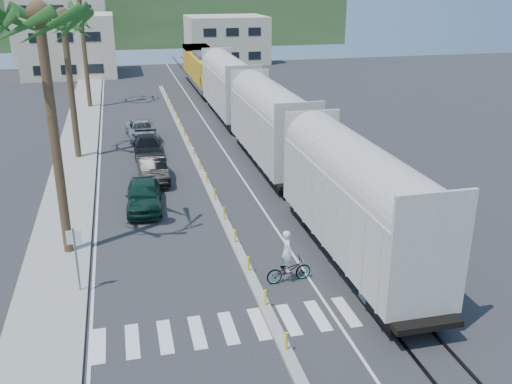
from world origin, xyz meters
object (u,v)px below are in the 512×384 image
at_px(cyclist, 288,265).
at_px(street_sign, 76,251).
at_px(car_second, 153,169).
at_px(car_lead, 144,195).

bearing_deg(cyclist, street_sign, 76.97).
distance_m(street_sign, car_second, 14.35).
bearing_deg(street_sign, cyclist, -7.03).
bearing_deg(street_sign, car_lead, 70.34).
height_order(street_sign, car_second, street_sign).
distance_m(street_sign, car_lead, 9.52).
height_order(car_lead, car_second, car_lead).
xyz_separation_m(street_sign, cyclist, (8.83, -1.09, -1.19)).
relative_size(street_sign, cyclist, 1.23).
xyz_separation_m(car_lead, cyclist, (5.65, -9.99, -0.05)).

